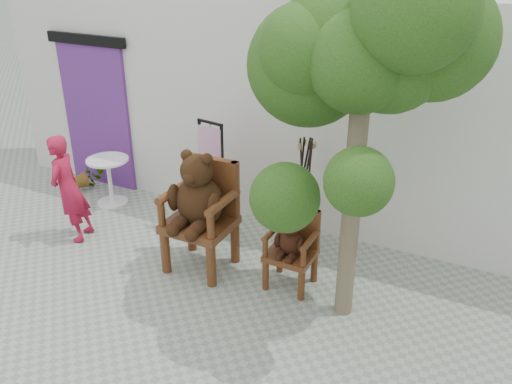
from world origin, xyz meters
TOP-DOWN VIEW (x-y plane):
  - ground_plane at (0.00, 0.00)m, footprint 60.00×60.00m
  - back_wall at (0.00, 3.10)m, footprint 9.00×1.00m
  - doorway at (-3.00, 2.58)m, footprint 1.40×0.11m
  - chair_big at (-0.33, 1.22)m, footprint 0.74×0.78m
  - chair_small at (0.77, 1.35)m, footprint 0.52×0.47m
  - person at (-2.18, 1.04)m, footprint 0.46×0.58m
  - cafe_table at (-2.41, 2.04)m, footprint 0.60×0.60m
  - display_stand at (-0.67, 2.05)m, footprint 0.50×0.42m
  - stool_bucket at (0.58, 2.16)m, footprint 0.32×0.32m
  - tree at (1.38, 1.25)m, footprint 2.24×1.90m
  - potted_plant at (-3.06, 2.26)m, footprint 0.45×0.41m

SIDE VIEW (x-z plane):
  - ground_plane at x=0.00m, z-range 0.00..0.00m
  - potted_plant at x=-3.06m, z-range 0.00..0.41m
  - cafe_table at x=-2.41m, z-range 0.09..0.79m
  - chair_small at x=0.77m, z-range 0.08..0.98m
  - display_stand at x=-0.67m, z-range -0.17..1.34m
  - stool_bucket at x=0.58m, z-range -0.08..1.37m
  - person at x=-2.18m, z-range 0.00..1.39m
  - chair_big at x=-0.33m, z-range 0.11..1.59m
  - doorway at x=-3.00m, z-range 0.00..2.33m
  - back_wall at x=0.00m, z-range 0.00..3.00m
  - tree at x=1.38m, z-range 0.85..4.44m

